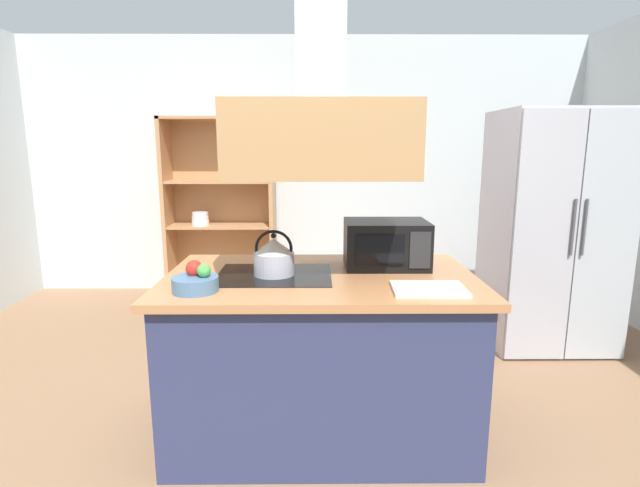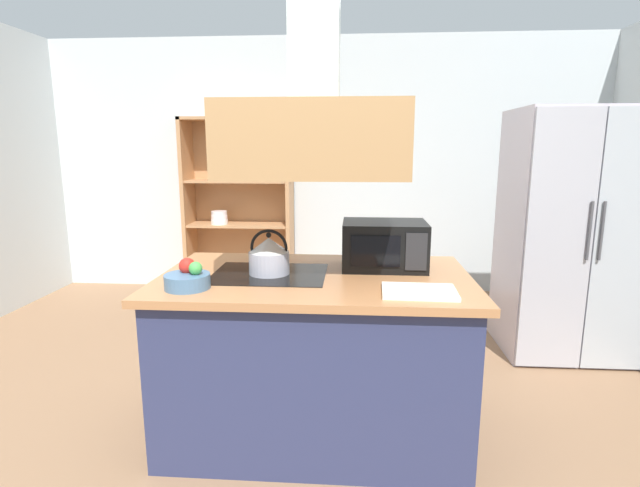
{
  "view_description": "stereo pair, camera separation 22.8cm",
  "coord_description": "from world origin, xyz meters",
  "px_view_note": "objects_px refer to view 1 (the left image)",
  "views": [
    {
      "loc": [
        0.13,
        -2.32,
        1.56
      ],
      "look_at": [
        0.15,
        0.5,
        1.0
      ],
      "focal_mm": 27.14,
      "sensor_mm": 36.0,
      "label": 1
    },
    {
      "loc": [
        0.36,
        -2.32,
        1.56
      ],
      "look_at": [
        0.15,
        0.5,
        1.0
      ],
      "focal_mm": 27.14,
      "sensor_mm": 36.0,
      "label": 2
    }
  ],
  "objects_px": {
    "kettle": "(274,256)",
    "microwave": "(386,244)",
    "fruit_bowl": "(196,281)",
    "refrigerator": "(551,231)",
    "dish_cabinet": "(221,218)",
    "cutting_board": "(429,289)"
  },
  "relations": [
    {
      "from": "dish_cabinet",
      "to": "fruit_bowl",
      "type": "bearing_deg",
      "value": -81.31
    },
    {
      "from": "kettle",
      "to": "dish_cabinet",
      "type": "bearing_deg",
      "value": 106.69
    },
    {
      "from": "cutting_board",
      "to": "fruit_bowl",
      "type": "distance_m",
      "value": 1.1
    },
    {
      "from": "dish_cabinet",
      "to": "kettle",
      "type": "distance_m",
      "value": 2.75
    },
    {
      "from": "dish_cabinet",
      "to": "microwave",
      "type": "bearing_deg",
      "value": -60.12
    },
    {
      "from": "dish_cabinet",
      "to": "fruit_bowl",
      "type": "xyz_separation_m",
      "value": [
        0.45,
        -2.92,
        0.12
      ]
    },
    {
      "from": "dish_cabinet",
      "to": "kettle",
      "type": "bearing_deg",
      "value": -73.31
    },
    {
      "from": "dish_cabinet",
      "to": "kettle",
      "type": "relative_size",
      "value": 7.8
    },
    {
      "from": "dish_cabinet",
      "to": "fruit_bowl",
      "type": "height_order",
      "value": "dish_cabinet"
    },
    {
      "from": "dish_cabinet",
      "to": "cutting_board",
      "type": "height_order",
      "value": "dish_cabinet"
    },
    {
      "from": "fruit_bowl",
      "to": "kettle",
      "type": "bearing_deg",
      "value": 39.85
    },
    {
      "from": "microwave",
      "to": "cutting_board",
      "type": "bearing_deg",
      "value": -74.18
    },
    {
      "from": "dish_cabinet",
      "to": "microwave",
      "type": "height_order",
      "value": "dish_cabinet"
    },
    {
      "from": "kettle",
      "to": "fruit_bowl",
      "type": "xyz_separation_m",
      "value": [
        -0.34,
        -0.29,
        -0.05
      ]
    },
    {
      "from": "refrigerator",
      "to": "kettle",
      "type": "relative_size",
      "value": 7.7
    },
    {
      "from": "cutting_board",
      "to": "microwave",
      "type": "xyz_separation_m",
      "value": [
        -0.14,
        0.48,
        0.12
      ]
    },
    {
      "from": "kettle",
      "to": "microwave",
      "type": "relative_size",
      "value": 0.52
    },
    {
      "from": "microwave",
      "to": "fruit_bowl",
      "type": "distance_m",
      "value": 1.07
    },
    {
      "from": "refrigerator",
      "to": "dish_cabinet",
      "type": "xyz_separation_m",
      "value": [
        -2.85,
        1.4,
        -0.1
      ]
    },
    {
      "from": "microwave",
      "to": "fruit_bowl",
      "type": "height_order",
      "value": "microwave"
    },
    {
      "from": "refrigerator",
      "to": "fruit_bowl",
      "type": "bearing_deg",
      "value": -147.68
    },
    {
      "from": "cutting_board",
      "to": "kettle",
      "type": "bearing_deg",
      "value": 158.67
    }
  ]
}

